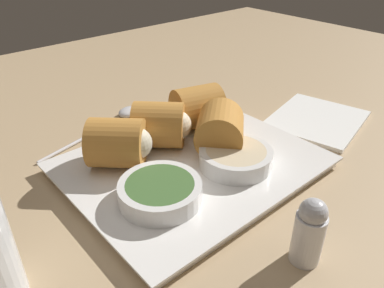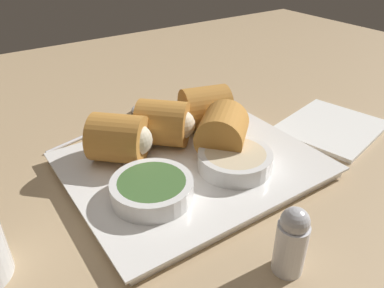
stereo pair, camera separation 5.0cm
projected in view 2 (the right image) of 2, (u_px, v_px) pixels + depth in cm
name	position (u px, v px, depth cm)	size (l,w,h in cm)	color
table_surface	(187.00, 186.00, 48.56)	(180.00, 140.00, 2.00)	tan
serving_plate	(192.00, 165.00, 49.66)	(31.46, 25.53, 1.50)	white
roll_front_left	(122.00, 138.00, 47.94)	(9.28, 9.26, 6.31)	#C68438
roll_front_right	(223.00, 129.00, 50.05)	(9.27, 9.23, 6.31)	#C68438
roll_back_left	(166.00, 123.00, 51.55)	(9.27, 9.27, 6.31)	#C68438
roll_back_right	(208.00, 107.00, 56.02)	(8.54, 7.89, 6.31)	#C68438
dipping_bowl_near	(235.00, 159.00, 47.22)	(9.42, 9.42, 2.28)	white
dipping_bowl_far	(152.00, 188.00, 42.14)	(9.42, 9.42, 2.28)	white
spoon	(134.00, 113.00, 63.49)	(20.04, 6.69, 1.38)	silver
napkin	(331.00, 127.00, 59.79)	(18.16, 16.40, 0.60)	white
salt_shaker	(288.00, 243.00, 33.76)	(2.96, 2.96, 7.33)	silver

